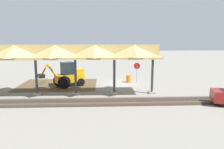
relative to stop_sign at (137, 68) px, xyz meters
The scene contains 8 objects.
ground_plane 2.39m from the stop_sign, ahead, with size 120.00×120.00×0.00m, color gray.
dirt_work_zone 9.68m from the stop_sign, ahead, with size 8.98×7.00×0.01m, color brown.
platform_canopy 12.07m from the stop_sign, 25.64° to the left, with size 24.02×3.20×4.90m.
rail_tracks 8.16m from the stop_sign, 78.70° to the left, with size 60.00×2.58×0.15m.
stop_sign is the anchor object (origin of this frame).
backhoe 8.29m from the stop_sign, 10.92° to the left, with size 4.91×3.70×2.82m.
dirt_mound 11.13m from the stop_sign, ahead, with size 4.39×4.39×1.29m, color brown.
traffic_barrel 1.70m from the stop_sign, 19.20° to the right, with size 0.56×0.56×0.90m, color orange.
Camera 1 is at (2.70, 26.09, 5.71)m, focal length 35.00 mm.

